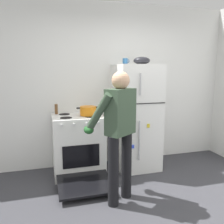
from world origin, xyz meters
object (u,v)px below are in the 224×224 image
pepper_mill (56,109)px  mixing_bowl (142,61)px  person_cook (118,126)px  refrigerator (136,117)px  red_pot (88,111)px  stove_range (78,146)px  coffee_mug (125,61)px

pepper_mill → mixing_bowl: mixing_bowl is taller
person_cook → refrigerator: bearing=57.4°
person_cook → red_pot: bearing=102.9°
stove_range → person_cook: 1.10m
red_pot → refrigerator: bearing=3.6°
mixing_bowl → coffee_mug: bearing=169.0°
refrigerator → pepper_mill: refrigerator is taller
person_cook → stove_range: bearing=111.6°
mixing_bowl → person_cook: bearing=-126.0°
stove_range → person_cook: size_ratio=0.77×
coffee_mug → mixing_bowl: size_ratio=0.43×
person_cook → pepper_mill: person_cook is taller
person_cook → red_pot: (-0.20, 0.88, 0.05)m
coffee_mug → refrigerator: bearing=-15.8°
refrigerator → coffee_mug: bearing=164.2°
refrigerator → mixing_bowl: bearing=0.2°
refrigerator → person_cook: refrigerator is taller
red_pot → mixing_bowl: 1.16m
refrigerator → pepper_mill: bearing=171.0°
person_cook → coffee_mug: coffee_mug is taller
refrigerator → pepper_mill: size_ratio=11.19×
person_cook → pepper_mill: bearing=120.3°
person_cook → mixing_bowl: 1.41m
coffee_mug → mixing_bowl: (0.26, -0.05, 0.01)m
red_pot → stove_range: bearing=168.7°
refrigerator → coffee_mug: 0.92m
person_cook → pepper_mill: size_ratio=10.54×
stove_range → coffee_mug: coffee_mug is taller
coffee_mug → pepper_mill: (-1.08, 0.15, -0.74)m
refrigerator → coffee_mug: size_ratio=15.16×
refrigerator → pepper_mill: (-1.26, 0.20, 0.16)m
stove_range → pepper_mill: 0.67m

